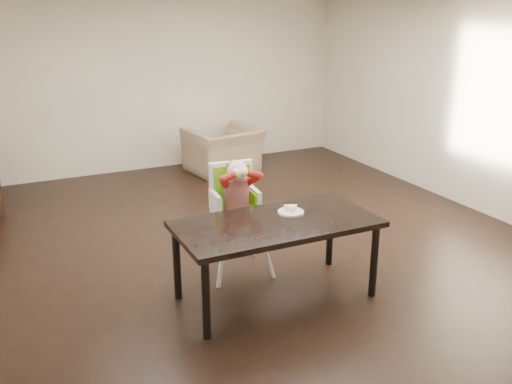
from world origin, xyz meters
TOP-DOWN VIEW (x-y plane):
  - ground at (0.00, 0.00)m, footprint 7.00×7.00m
  - room_walls at (0.00, 0.00)m, footprint 6.02×7.02m
  - dining_table at (-0.43, -1.18)m, footprint 1.80×0.90m
  - high_chair at (-0.53, -0.51)m, footprint 0.53×0.53m
  - plate at (-0.22, -1.07)m, footprint 0.31×0.31m
  - armchair at (0.71, 2.80)m, footprint 1.17×0.87m

SIDE VIEW (x-z plane):
  - ground at x=0.00m, z-range 0.00..0.00m
  - armchair at x=0.71m, z-range 0.00..0.93m
  - dining_table at x=-0.43m, z-range 0.30..1.05m
  - plate at x=-0.22m, z-range 0.74..0.81m
  - high_chair at x=-0.53m, z-range 0.24..1.40m
  - room_walls at x=0.00m, z-range 0.50..3.21m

